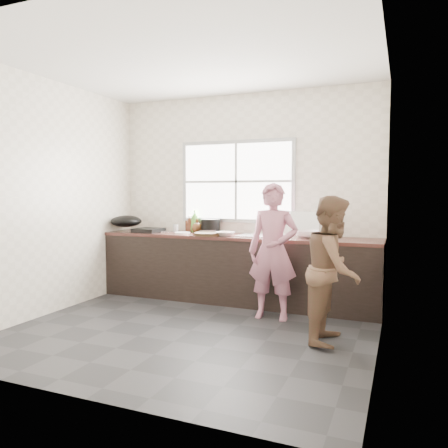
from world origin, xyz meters
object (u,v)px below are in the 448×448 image
at_px(black_pot, 211,226).
at_px(glass_jar, 176,228).
at_px(pot_lid_right, 167,231).
at_px(bottle_brown_short, 197,226).
at_px(bowl_crabs, 306,235).
at_px(bowl_held, 279,236).
at_px(bowl_mince, 225,234).
at_px(bottle_green, 195,221).
at_px(person_side, 333,269).
at_px(wok, 126,221).
at_px(burner, 149,230).
at_px(cutting_board, 208,234).
at_px(woman, 273,256).
at_px(plate_food, 182,233).
at_px(dish_rack, 311,224).
at_px(pot_lid_left, 165,231).
at_px(bottle_brown_tall, 189,224).

bearing_deg(black_pot, glass_jar, -170.00).
bearing_deg(pot_lid_right, bottle_brown_short, 2.95).
height_order(bowl_crabs, bowl_held, same).
relative_size(bowl_mince, bottle_green, 0.72).
height_order(person_side, bottle_brown_short, person_side).
relative_size(person_side, bowl_held, 6.50).
height_order(person_side, wok, person_side).
xyz_separation_m(bowl_crabs, wok, (-2.51, -0.10, 0.11)).
bearing_deg(burner, bottle_brown_short, 17.03).
distance_m(bowl_mince, wok, 1.53).
bearing_deg(black_pot, cutting_board, -71.11).
bearing_deg(woman, person_side, -37.83).
distance_m(plate_food, pot_lid_right, 0.38).
bearing_deg(plate_food, woman, -19.29).
distance_m(bottle_brown_short, pot_lid_right, 0.46).
xyz_separation_m(person_side, dish_rack, (-0.46, 1.26, 0.33)).
bearing_deg(wok, dish_rack, 6.25).
relative_size(cutting_board, wok, 0.85).
height_order(woman, burner, woman).
distance_m(person_side, pot_lid_left, 2.72).
bearing_deg(person_side, plate_food, 66.81).
bearing_deg(bowl_held, plate_food, 173.98).
height_order(person_side, bottle_brown_tall, person_side).
relative_size(woman, cutting_board, 3.91).
height_order(bowl_mince, bottle_green, bottle_green).
bearing_deg(bottle_brown_tall, woman, -28.57).
xyz_separation_m(woman, burner, (-1.91, 0.49, 0.18)).
bearing_deg(dish_rack, bowl_crabs, -76.12).
distance_m(glass_jar, pot_lid_left, 0.17).
height_order(woman, bowl_crabs, woman).
bearing_deg(bottle_green, glass_jar, -151.39).
bearing_deg(bowl_held, pot_lid_right, 169.29).
relative_size(bottle_green, burner, 0.88).
bearing_deg(bowl_crabs, bottle_brown_short, 175.69).
bearing_deg(glass_jar, wok, -164.74).
relative_size(woman, plate_food, 6.72).
relative_size(bowl_mince, dish_rack, 0.53).
height_order(bottle_green, burner, bottle_green).
distance_m(woman, burner, 1.98).
height_order(woman, pot_lid_right, woman).
height_order(bottle_brown_tall, pot_lid_left, bottle_brown_tall).
bearing_deg(bottle_brown_tall, bowl_held, -17.40).
bearing_deg(bowl_crabs, woman, -112.98).
height_order(bowl_crabs, wok, wok).
height_order(bottle_brown_short, pot_lid_left, bottle_brown_short).
bearing_deg(plate_food, dish_rack, 8.96).
bearing_deg(bowl_mince, person_side, -31.80).
bearing_deg(bowl_held, black_pot, 159.32).
height_order(bowl_crabs, burner, bowl_crabs).
relative_size(bowl_mince, bowl_crabs, 1.03).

